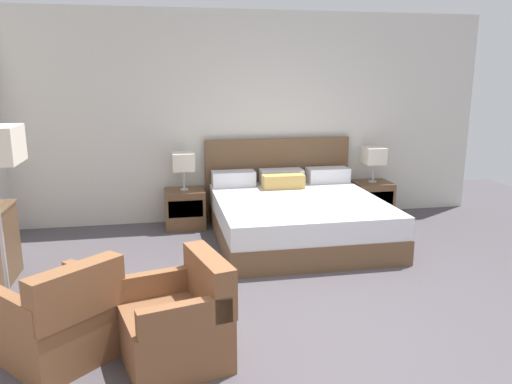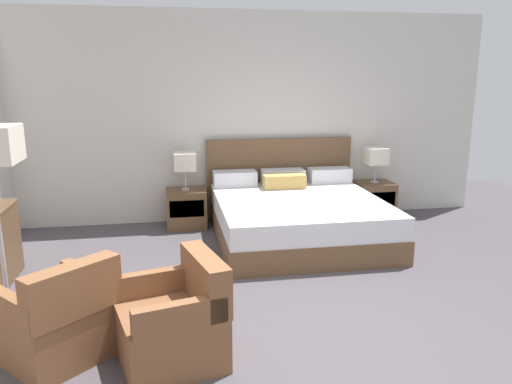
{
  "view_description": "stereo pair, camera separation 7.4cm",
  "coord_description": "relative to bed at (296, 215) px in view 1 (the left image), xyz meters",
  "views": [
    {
      "loc": [
        -1.01,
        -3.27,
        2.0
      ],
      "look_at": [
        -0.01,
        1.94,
        0.75
      ],
      "focal_mm": 35.0,
      "sensor_mm": 36.0,
      "label": 1
    },
    {
      "loc": [
        -0.94,
        -3.29,
        2.0
      ],
      "look_at": [
        -0.01,
        1.94,
        0.75
      ],
      "focal_mm": 35.0,
      "sensor_mm": 36.0,
      "label": 2
    }
  ],
  "objects": [
    {
      "name": "wall_back",
      "position": [
        -0.6,
        1.08,
        1.12
      ],
      "size": [
        7.14,
        0.06,
        2.84
      ],
      "primitive_type": "cube",
      "color": "beige",
      "rests_on": "ground"
    },
    {
      "name": "ground_plane",
      "position": [
        -0.6,
        -2.48,
        -0.3
      ],
      "size": [
        10.58,
        10.58,
        0.0
      ],
      "primitive_type": "plane",
      "color": "#4C474C"
    },
    {
      "name": "table_lamp_left",
      "position": [
        -1.33,
        0.76,
        0.59
      ],
      "size": [
        0.28,
        0.28,
        0.5
      ],
      "color": "#B7B7BC",
      "rests_on": "nightstand_left"
    },
    {
      "name": "table_lamp_right",
      "position": [
        1.33,
        0.76,
        0.59
      ],
      "size": [
        0.28,
        0.28,
        0.5
      ],
      "color": "#B7B7BC",
      "rests_on": "nightstand_right"
    },
    {
      "name": "nightstand_right",
      "position": [
        1.33,
        0.76,
        -0.04
      ],
      "size": [
        0.52,
        0.45,
        0.51
      ],
      "color": "brown",
      "rests_on": "ground"
    },
    {
      "name": "armchair_by_window",
      "position": [
        -2.36,
        -2.32,
        -0.01
      ],
      "size": [
        0.97,
        0.97,
        0.76
      ],
      "color": "brown",
      "rests_on": "ground"
    },
    {
      "name": "nightstand_left",
      "position": [
        -1.33,
        0.76,
        -0.04
      ],
      "size": [
        0.52,
        0.45,
        0.51
      ],
      "color": "brown",
      "rests_on": "ground"
    },
    {
      "name": "bed",
      "position": [
        0.0,
        0.0,
        0.0
      ],
      "size": [
        2.06,
        2.15,
        1.14
      ],
      "color": "brown",
      "rests_on": "ground"
    },
    {
      "name": "armchair_companion",
      "position": [
        -1.54,
        -2.49,
        -0.01
      ],
      "size": [
        0.84,
        0.83,
        0.76
      ],
      "color": "brown",
      "rests_on": "ground"
    }
  ]
}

